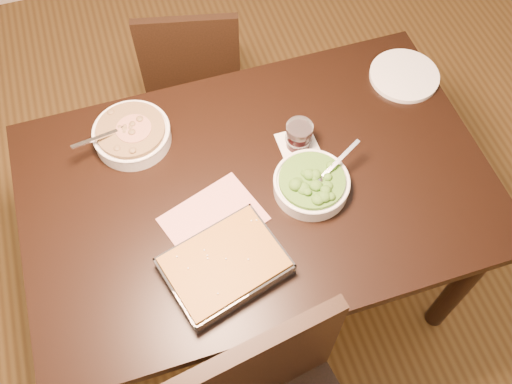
% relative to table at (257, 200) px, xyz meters
% --- Properties ---
extents(ground, '(4.00, 4.00, 0.00)m').
position_rel_table_xyz_m(ground, '(0.00, 0.00, -0.65)').
color(ground, '#442D13').
rests_on(ground, ground).
extents(table, '(1.40, 0.90, 0.75)m').
position_rel_table_xyz_m(table, '(0.00, 0.00, 0.00)').
color(table, black).
rests_on(table, ground).
extents(magazine_a, '(0.32, 0.27, 0.01)m').
position_rel_table_xyz_m(magazine_a, '(-0.16, -0.08, 0.10)').
color(magazine_a, '#C23837').
rests_on(magazine_a, table).
extents(coaster, '(0.12, 0.12, 0.00)m').
position_rel_table_xyz_m(coaster, '(0.16, 0.10, 0.10)').
color(coaster, white).
rests_on(coaster, table).
extents(stew_bowl, '(0.26, 0.24, 0.09)m').
position_rel_table_xyz_m(stew_bowl, '(-0.32, 0.27, 0.13)').
color(stew_bowl, white).
rests_on(stew_bowl, table).
extents(broccoli_bowl, '(0.25, 0.23, 0.09)m').
position_rel_table_xyz_m(broccoli_bowl, '(0.15, -0.07, 0.13)').
color(broccoli_bowl, white).
rests_on(broccoli_bowl, table).
extents(baking_dish, '(0.36, 0.31, 0.06)m').
position_rel_table_xyz_m(baking_dish, '(-0.17, -0.24, 0.12)').
color(baking_dish, silver).
rests_on(baking_dish, table).
extents(wine_tumbler, '(0.08, 0.08, 0.09)m').
position_rel_table_xyz_m(wine_tumbler, '(0.16, 0.10, 0.15)').
color(wine_tumbler, black).
rests_on(wine_tumbler, coaster).
extents(dinner_plate, '(0.23, 0.23, 0.02)m').
position_rel_table_xyz_m(dinner_plate, '(0.60, 0.25, 0.10)').
color(dinner_plate, white).
rests_on(dinner_plate, table).
extents(chair_far, '(0.46, 0.46, 0.81)m').
position_rel_table_xyz_m(chair_far, '(-0.03, 0.78, -0.20)').
color(chair_far, black).
rests_on(chair_far, ground).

